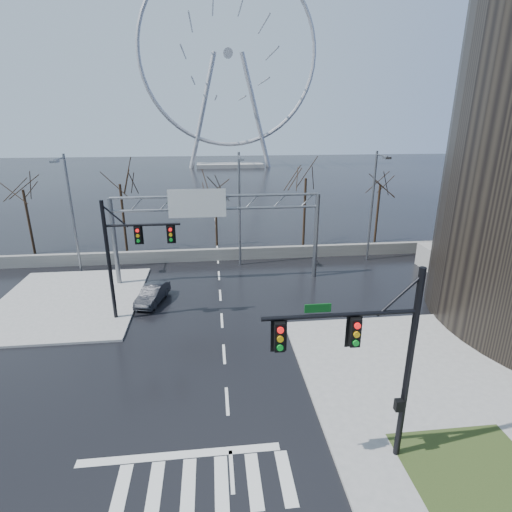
{
  "coord_description": "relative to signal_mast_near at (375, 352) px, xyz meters",
  "views": [
    {
      "loc": [
        -0.37,
        -15.64,
        12.68
      ],
      "look_at": [
        2.41,
        9.23,
        4.0
      ],
      "focal_mm": 28.0,
      "sensor_mm": 36.0,
      "label": 1
    }
  ],
  "objects": [
    {
      "name": "ground",
      "position": [
        -5.14,
        4.04,
        -4.87
      ],
      "size": [
        260.0,
        260.0,
        0.0
      ],
      "primitive_type": "plane",
      "color": "black",
      "rests_on": "ground"
    },
    {
      "name": "signal_mast_far",
      "position": [
        -11.01,
        13.0,
        -0.04
      ],
      "size": [
        4.72,
        0.41,
        8.0
      ],
      "color": "black",
      "rests_on": "ground"
    },
    {
      "name": "car",
      "position": [
        -10.03,
        15.42,
        -4.24
      ],
      "size": [
        2.3,
        4.04,
        1.26
      ],
      "primitive_type": "imported",
      "rotation": [
        0.0,
        0.0,
        -0.27
      ],
      "color": "black",
      "rests_on": "ground"
    },
    {
      "name": "tree_far_right",
      "position": [
        11.86,
        28.04,
        0.54
      ],
      "size": [
        3.4,
        3.4,
        6.8
      ],
      "color": "black",
      "rests_on": "ground"
    },
    {
      "name": "sidewalk_far",
      "position": [
        -16.14,
        16.04,
        -4.8
      ],
      "size": [
        10.0,
        12.0,
        0.15
      ],
      "primitive_type": "cube",
      "color": "gray",
      "rests_on": "ground"
    },
    {
      "name": "ferris_wheel",
      "position": [
        -0.14,
        99.04,
        21.26
      ],
      "size": [
        45.0,
        6.0,
        50.91
      ],
      "color": "gray",
      "rests_on": "ground"
    },
    {
      "name": "streetlight_right",
      "position": [
        8.86,
        22.2,
        1.01
      ],
      "size": [
        0.5,
        2.55,
        10.0
      ],
      "color": "slate",
      "rests_on": "ground"
    },
    {
      "name": "grass_strip",
      "position": [
        3.86,
        -0.96,
        -4.72
      ],
      "size": [
        5.0,
        4.0,
        0.02
      ],
      "primitive_type": "cube",
      "color": "#2C3F1A",
      "rests_on": "sidewalk_near"
    },
    {
      "name": "tree_center",
      "position": [
        -5.14,
        28.54,
        0.3
      ],
      "size": [
        3.25,
        3.25,
        6.5
      ],
      "color": "black",
      "rests_on": "ground"
    },
    {
      "name": "sign_gantry",
      "position": [
        -5.52,
        19.0,
        0.31
      ],
      "size": [
        16.36,
        0.4,
        7.6
      ],
      "color": "slate",
      "rests_on": "ground"
    },
    {
      "name": "signal_mast_near",
      "position": [
        0.0,
        0.0,
        0.0
      ],
      "size": [
        5.52,
        0.41,
        8.0
      ],
      "color": "black",
      "rests_on": "ground"
    },
    {
      "name": "tree_right",
      "position": [
        3.86,
        27.54,
        1.34
      ],
      "size": [
        3.9,
        3.9,
        7.8
      ],
      "color": "black",
      "rests_on": "ground"
    },
    {
      "name": "streetlight_left",
      "position": [
        -17.14,
        22.2,
        1.01
      ],
      "size": [
        0.5,
        2.55,
        10.0
      ],
      "color": "slate",
      "rests_on": "ground"
    },
    {
      "name": "tree_left",
      "position": [
        -14.14,
        27.54,
        1.1
      ],
      "size": [
        3.75,
        3.75,
        7.5
      ],
      "color": "black",
      "rests_on": "ground"
    },
    {
      "name": "barrier_wall",
      "position": [
        -5.14,
        24.04,
        -4.32
      ],
      "size": [
        52.0,
        0.5,
        1.1
      ],
      "primitive_type": "cube",
      "color": "slate",
      "rests_on": "ground"
    },
    {
      "name": "sidewalk_right_ext",
      "position": [
        4.86,
        6.04,
        -4.8
      ],
      "size": [
        12.0,
        10.0,
        0.15
      ],
      "primitive_type": "cube",
      "color": "gray",
      "rests_on": "ground"
    },
    {
      "name": "tree_far_left",
      "position": [
        -23.14,
        28.04,
        0.7
      ],
      "size": [
        3.5,
        3.5,
        7.0
      ],
      "color": "black",
      "rests_on": "ground"
    },
    {
      "name": "streetlight_mid",
      "position": [
        -3.14,
        22.2,
        1.01
      ],
      "size": [
        0.5,
        2.55,
        10.0
      ],
      "color": "slate",
      "rests_on": "ground"
    }
  ]
}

